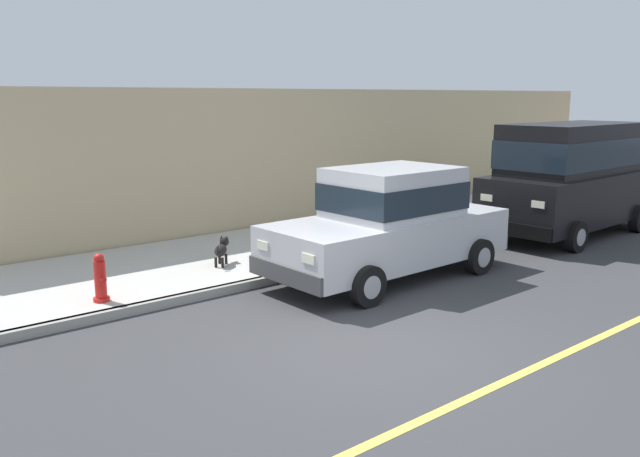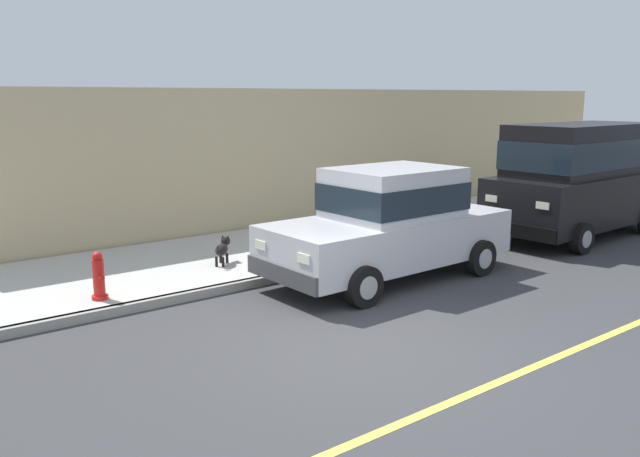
% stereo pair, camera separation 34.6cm
% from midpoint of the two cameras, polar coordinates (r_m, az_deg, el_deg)
% --- Properties ---
extents(ground_plane, '(80.00, 80.00, 0.00)m').
position_cam_midpoint_polar(ground_plane, '(8.26, 3.71, -10.55)').
color(ground_plane, '#38383A').
extents(curb, '(0.16, 64.00, 0.14)m').
position_cam_midpoint_polar(curb, '(10.66, -8.18, -5.09)').
color(curb, gray).
rests_on(curb, ground).
extents(sidewalk, '(3.60, 64.00, 0.14)m').
position_cam_midpoint_polar(sidewalk, '(12.18, -12.61, -3.14)').
color(sidewalk, '#B7B5AD').
rests_on(sidewalk, ground).
extents(lane_centre_line, '(0.12, 57.60, 0.01)m').
position_cam_midpoint_polar(lane_centre_line, '(7.28, 12.62, -13.97)').
color(lane_centre_line, '#E0D64C').
rests_on(lane_centre_line, ground).
extents(car_silver_sedan, '(2.10, 4.63, 1.92)m').
position_cam_midpoint_polar(car_silver_sedan, '(11.18, 5.31, 0.58)').
color(car_silver_sedan, '#BCBCC1').
rests_on(car_silver_sedan, ground).
extents(car_black_van, '(2.26, 4.96, 2.52)m').
position_cam_midpoint_polar(car_black_van, '(15.57, 20.73, 4.53)').
color(car_black_van, black).
rests_on(car_black_van, ground).
extents(dog_black, '(0.58, 0.57, 0.49)m').
position_cam_midpoint_polar(dog_black, '(11.71, -9.52, -1.80)').
color(dog_black, black).
rests_on(dog_black, sidewalk).
extents(fire_hydrant, '(0.34, 0.24, 0.72)m').
position_cam_midpoint_polar(fire_hydrant, '(10.09, -19.76, -4.23)').
color(fire_hydrant, red).
rests_on(fire_hydrant, sidewalk).
extents(building_facade, '(0.50, 20.00, 3.28)m').
position_cam_midpoint_polar(building_facade, '(17.14, 2.67, 6.67)').
color(building_facade, tan).
rests_on(building_facade, ground).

